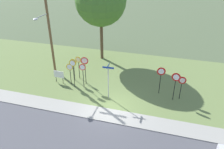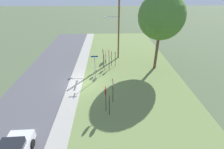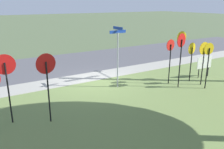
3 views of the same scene
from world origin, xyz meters
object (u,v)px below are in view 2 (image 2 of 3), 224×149
Objects in this scene: oak_tree_left at (161,17)px; stop_sign_far_center at (105,55)px; yield_sign_far_left at (109,100)px; notice_board at (105,57)px; stop_sign_near_right at (104,58)px; yield_sign_near_right at (113,85)px; stop_sign_far_left at (109,56)px; yield_sign_near_left at (105,93)px; utility_pole at (118,28)px; stop_sign_near_left at (103,54)px; stop_sign_center_tall at (115,55)px; stop_sign_far_right at (111,54)px; street_name_post at (95,66)px.

stop_sign_far_center is at bearing -97.61° from oak_tree_left.
yield_sign_far_left is 11.36m from notice_board.
yield_sign_near_right is (6.89, 0.91, 0.23)m from stop_sign_near_right.
stop_sign_far_left is at bearing -85.86° from oak_tree_left.
yield_sign_near_left is 0.99× the size of yield_sign_near_right.
utility_pole reaches higher than yield_sign_near_right.
yield_sign_near_right reaches higher than yield_sign_near_left.
stop_sign_near_left is 2.24× the size of notice_board.
notice_board is at bearing -171.69° from yield_sign_near_left.
notice_board is (-10.79, -0.03, -1.11)m from yield_sign_near_left.
stop_sign_center_tall is 0.91× the size of yield_sign_near_right.
yield_sign_near_left reaches higher than yield_sign_far_left.
stop_sign_far_center is at bearing -171.75° from yield_sign_near_left.
yield_sign_near_left is 1.19× the size of yield_sign_far_left.
yield_sign_near_right is at bearing 4.23° from stop_sign_center_tall.
stop_sign_center_tall is 0.92× the size of yield_sign_near_left.
stop_sign_far_center is at bearing -171.84° from stop_sign_far_left.
stop_sign_far_left is at bearing 14.75° from notice_board.
stop_sign_center_tall is at bearing 167.69° from yield_sign_near_right.
stop_sign_near_left is 0.94m from stop_sign_near_right.
yield_sign_near_left is at bearing -2.13° from stop_sign_far_right.
yield_sign_near_right is at bearing 8.88° from notice_board.
utility_pole reaches higher than stop_sign_near_right.
stop_sign_far_right is at bearing 174.96° from yield_sign_far_left.
stop_sign_center_tall is 2.20m from notice_board.
yield_sign_near_right is (7.79, 1.01, -0.05)m from stop_sign_near_left.
yield_sign_far_left is (8.68, 0.53, -0.12)m from stop_sign_near_right.
stop_sign_near_right is 0.77× the size of street_name_post.
stop_sign_far_center is at bearing 150.14° from stop_sign_near_left.
stop_sign_far_center is 0.94× the size of stop_sign_far_right.
stop_sign_center_tall is at bearing -8.86° from utility_pole.
yield_sign_near_right is at bearing 165.88° from yield_sign_far_left.
stop_sign_center_tall reaches higher than yield_sign_far_left.
stop_sign_far_left is 1.44m from stop_sign_far_right.
yield_sign_far_left reaches higher than notice_board.
stop_sign_near_right reaches higher than yield_sign_far_left.
stop_sign_center_tall is at bearing 45.76° from notice_board.
stop_sign_far_center is (-1.42, 0.22, -0.16)m from stop_sign_near_right.
utility_pole reaches higher than stop_sign_near_left.
stop_sign_far_right is 0.24× the size of oak_tree_left.
oak_tree_left reaches higher than stop_sign_near_right.
stop_sign_near_right is at bearing -170.16° from yield_sign_near_left.
utility_pole is at bearing -126.95° from oak_tree_left.
stop_sign_center_tall is 9.35m from yield_sign_near_left.
stop_sign_far_right reaches higher than notice_board.
stop_sign_near_right is 2.80m from notice_board.
yield_sign_near_left is 0.70m from yield_sign_far_left.
stop_sign_near_right is 8.70m from yield_sign_far_left.
stop_sign_near_right reaches higher than stop_sign_far_center.
street_name_post is at bearing -24.39° from stop_sign_center_tall.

